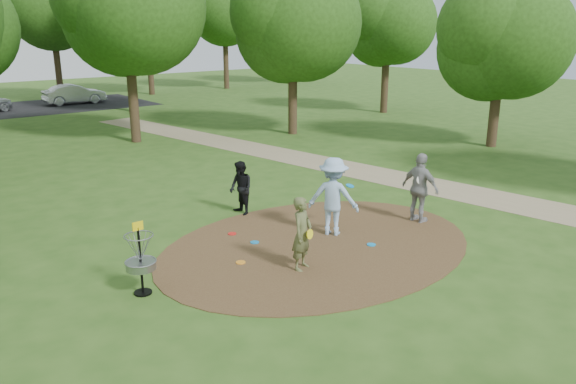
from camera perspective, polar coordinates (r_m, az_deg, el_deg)
ground at (r=13.93m, az=3.11°, el=-5.44°), size 100.00×100.00×0.00m
dirt_clearing at (r=13.93m, az=3.11°, el=-5.40°), size 8.40×8.40×0.02m
footpath at (r=19.78m, az=13.33°, el=0.83°), size 7.55×39.89×0.01m
parking_lot at (r=41.32m, az=-23.80°, el=7.91°), size 14.00×8.00×0.01m
player_observer_with_disc at (r=12.31m, az=1.44°, el=-4.26°), size 0.72×0.62×1.67m
player_throwing_with_disc at (r=14.36m, az=4.62°, el=-0.48°), size 1.45×1.51×2.04m
player_walking_with_disc at (r=16.00m, az=-4.81°, el=0.38°), size 0.64×0.79×1.55m
player_waiting_with_disc at (r=15.68m, az=13.28°, el=0.39°), size 0.54×1.16×1.93m
disc_ground_cyan at (r=14.05m, az=-3.41°, el=-5.12°), size 0.22×0.22×0.02m
disc_ground_blue at (r=14.03m, az=8.46°, el=-5.31°), size 0.22×0.22×0.02m
disc_ground_red at (r=14.66m, az=-5.70°, el=-4.23°), size 0.22×0.22×0.02m
car_right at (r=42.05m, az=-20.88°, el=9.28°), size 4.14×1.56×1.35m
disc_ground_orange at (r=12.93m, az=-4.83°, el=-7.13°), size 0.22×0.22×0.02m
disc_golf_basket at (r=11.56m, az=-14.81°, el=-6.05°), size 0.63×0.63×1.54m
tree_ring at (r=21.75m, az=-12.66°, el=16.36°), size 37.09×46.12×9.61m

